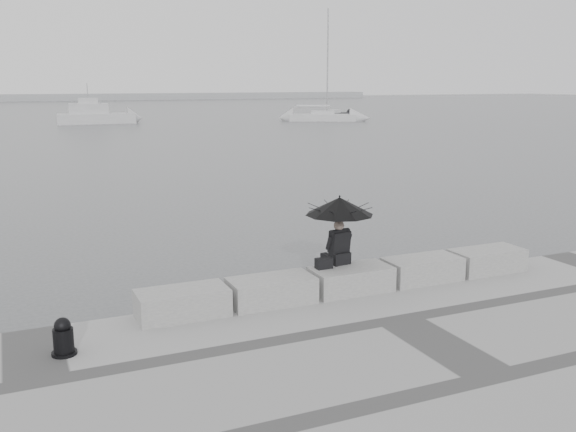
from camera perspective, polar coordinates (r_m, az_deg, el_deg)
name	(u,v)px	position (r m, az deg, el deg)	size (l,w,h in m)	color
ground	(339,308)	(13.39, 4.59, -8.18)	(360.00, 360.00, 0.00)	#46484B
stone_block_far_left	(182,303)	(11.56, -9.37, -7.66)	(1.60, 0.80, 0.50)	gray
stone_block_left	(271,291)	(12.07, -1.49, -6.66)	(1.60, 0.80, 0.50)	gray
stone_block_centre	(351,280)	(12.78, 5.61, -5.65)	(1.60, 0.80, 0.50)	gray
stone_block_right	(422,270)	(13.67, 11.85, -4.68)	(1.60, 0.80, 0.50)	gray
stone_block_far_right	(487,260)	(14.70, 17.25, -3.80)	(1.60, 0.80, 0.50)	gray
seated_person	(340,213)	(12.71, 4.61, 0.30)	(1.36, 1.36, 1.39)	black
bag	(324,263)	(12.57, 3.20, -4.22)	(0.32, 0.18, 0.21)	black
mooring_bollard	(63,340)	(10.46, -19.34, -10.32)	(0.38, 0.38, 0.60)	black
sailboat_right	(323,117)	(76.62, 3.11, 8.82)	(7.97, 5.76, 12.90)	silver
motor_cruiser	(97,115)	(74.76, -16.64, 8.56)	(8.46, 3.43, 4.50)	silver
small_motorboat	(337,115)	(84.61, 4.42, 8.96)	(5.78, 2.80, 1.10)	black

